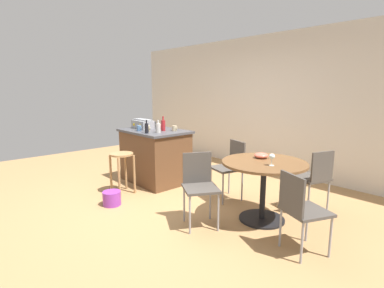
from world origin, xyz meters
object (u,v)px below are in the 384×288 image
Objects in this scene: kitchen_island at (155,156)px; cup_1 at (160,127)px; bottle_1 at (147,128)px; serving_bowl at (261,155)px; folding_chair_near at (314,176)px; dining_table at (264,175)px; cup_2 at (155,124)px; wooden_stool at (122,163)px; cup_3 at (175,128)px; folding_chair_right at (301,207)px; toolbox at (143,124)px; plastic_bucket at (112,198)px; folding_chair_far at (230,165)px; cup_4 at (139,128)px; bottle_0 at (158,128)px; folding_chair_left at (199,183)px; bottle_2 at (163,125)px; wine_glass at (272,157)px; cup_0 at (148,128)px.

kitchen_island is 0.52m from cup_1.
bottle_1 reaches higher than serving_bowl.
kitchen_island is at bearing -82.32° from cup_1.
serving_bowl is at bearing -128.67° from folding_chair_near.
dining_table is 2.68m from cup_2.
folding_chair_near is (2.40, 1.52, 0.02)m from wooden_stool.
cup_3 is (-1.93, 0.13, 0.39)m from dining_table.
kitchen_island is 2.96m from folding_chair_right.
dining_table is 2.59m from toolbox.
plastic_bucket is (-1.60, -1.32, -0.70)m from serving_bowl.
folding_chair_far reaches higher than folding_chair_right.
folding_chair_far is at bearing 160.33° from dining_table.
serving_bowl is 0.70× the size of plastic_bucket.
cup_4 is (-0.24, 0.48, 0.49)m from wooden_stool.
cup_4 reaches higher than serving_bowl.
kitchen_island is 10.97× the size of cup_2.
cup_1 is at bearing -171.65° from folding_chair_far.
kitchen_island is at bearing 126.05° from bottle_1.
serving_bowl is (1.88, 0.51, -0.22)m from bottle_1.
folding_chair_far is 1.35m from bottle_0.
bottle_1 reaches higher than kitchen_island.
wooden_stool is 0.73m from cup_4.
cup_1 is at bearing -178.10° from serving_bowl.
cup_1 reaches higher than folding_chair_left.
kitchen_island reaches higher than wooden_stool.
bottle_0 is at bearing -157.32° from folding_chair_far.
cup_2 is 2.51m from serving_bowl.
bottle_2 is 2.23m from wine_glass.
cup_1 reaches higher than folding_chair_far.
bottle_1 is at bearing 169.61° from folding_chair_left.
bottle_2 reaches higher than kitchen_island.
folding_chair_far is 7.33× the size of cup_1.
plastic_bucket is (-0.96, -1.47, -0.43)m from folding_chair_far.
folding_chair_far is 1.62m from folding_chair_right.
cup_1 is 1.05× the size of cup_4.
folding_chair_left is 0.91m from serving_bowl.
bottle_0 is at bearing -39.73° from cup_1.
cup_3 is 0.86× the size of wine_glass.
cup_1 is at bearing 157.96° from folding_chair_left.
bottle_2 is 0.98× the size of plastic_bucket.
cup_3 is 0.61m from cup_4.
cup_1 is 0.40m from cup_4.
cup_0 is at bearing 37.50° from cup_4.
cup_2 is (-2.18, 0.88, 0.46)m from folding_chair_left.
folding_chair_near is at bearing 51.33° from serving_bowl.
bottle_0 reaches higher than folding_chair_right.
folding_chair_near reaches higher than plastic_bucket.
folding_chair_left is 2.15× the size of toolbox.
toolbox is 3.57× the size of cup_4.
folding_chair_far is 4.90× the size of serving_bowl.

